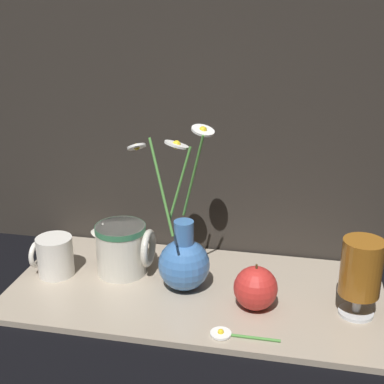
{
  "coord_description": "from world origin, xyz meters",
  "views": [
    {
      "loc": [
        0.18,
        -0.89,
        0.56
      ],
      "look_at": [
        -0.01,
        0.0,
        0.21
      ],
      "focal_mm": 50.0,
      "sensor_mm": 36.0,
      "label": 1
    }
  ],
  "objects_px": {
    "ceramic_pitcher": "(123,247)",
    "vase_with_flowers": "(183,260)",
    "yellow_mug": "(53,257)",
    "tea_glass": "(361,270)",
    "orange_fruit": "(256,288)"
  },
  "relations": [
    {
      "from": "ceramic_pitcher",
      "to": "vase_with_flowers",
      "type": "bearing_deg",
      "value": -16.27
    },
    {
      "from": "orange_fruit",
      "to": "tea_glass",
      "type": "bearing_deg",
      "value": 4.86
    },
    {
      "from": "vase_with_flowers",
      "to": "ceramic_pitcher",
      "type": "distance_m",
      "value": 0.14
    },
    {
      "from": "vase_with_flowers",
      "to": "orange_fruit",
      "type": "distance_m",
      "value": 0.15
    },
    {
      "from": "tea_glass",
      "to": "orange_fruit",
      "type": "bearing_deg",
      "value": -175.14
    },
    {
      "from": "ceramic_pitcher",
      "to": "tea_glass",
      "type": "distance_m",
      "value": 0.46
    },
    {
      "from": "vase_with_flowers",
      "to": "yellow_mug",
      "type": "height_order",
      "value": "vase_with_flowers"
    },
    {
      "from": "yellow_mug",
      "to": "ceramic_pitcher",
      "type": "distance_m",
      "value": 0.14
    },
    {
      "from": "ceramic_pitcher",
      "to": "tea_glass",
      "type": "xyz_separation_m",
      "value": [
        0.46,
        -0.06,
        0.03
      ]
    },
    {
      "from": "yellow_mug",
      "to": "ceramic_pitcher",
      "type": "bearing_deg",
      "value": 16.05
    },
    {
      "from": "ceramic_pitcher",
      "to": "orange_fruit",
      "type": "height_order",
      "value": "ceramic_pitcher"
    },
    {
      "from": "vase_with_flowers",
      "to": "orange_fruit",
      "type": "xyz_separation_m",
      "value": [
        0.14,
        -0.04,
        -0.02
      ]
    },
    {
      "from": "ceramic_pitcher",
      "to": "tea_glass",
      "type": "height_order",
      "value": "tea_glass"
    },
    {
      "from": "ceramic_pitcher",
      "to": "tea_glass",
      "type": "relative_size",
      "value": 0.87
    },
    {
      "from": "tea_glass",
      "to": "vase_with_flowers",
      "type": "bearing_deg",
      "value": 175.93
    }
  ]
}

